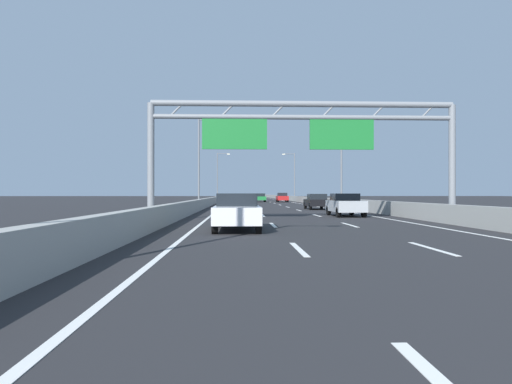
{
  "coord_description": "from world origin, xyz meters",
  "views": [
    {
      "loc": [
        -3.39,
        0.58,
        1.5
      ],
      "look_at": [
        -1.15,
        59.99,
        1.65
      ],
      "focal_mm": 31.56,
      "sensor_mm": 36.0,
      "label": 1
    }
  ],
  "objects": [
    {
      "name": "lane_dash_right_1",
      "position": [
        1.8,
        12.5,
        0.01
      ],
      "size": [
        0.16,
        3.0,
        0.01
      ],
      "primitive_type": "cube",
      "color": "white",
      "rests_on": "ground_plane"
    },
    {
      "name": "silver_car",
      "position": [
        3.51,
        29.54,
        0.76
      ],
      "size": [
        1.8,
        4.17,
        1.47
      ],
      "color": "#A8ADB2",
      "rests_on": "ground_plane"
    },
    {
      "name": "lane_dash_left_11",
      "position": [
        -1.8,
        102.5,
        0.01
      ],
      "size": [
        0.16,
        3.0,
        0.01
      ],
      "primitive_type": "cube",
      "color": "white",
      "rests_on": "ground_plane"
    },
    {
      "name": "lane_dash_left_13",
      "position": [
        -1.8,
        120.5,
        0.01
      ],
      "size": [
        0.16,
        3.0,
        0.01
      ],
      "primitive_type": "cube",
      "color": "white",
      "rests_on": "ground_plane"
    },
    {
      "name": "lane_dash_left_8",
      "position": [
        -1.8,
        75.5,
        0.01
      ],
      "size": [
        0.16,
        3.0,
        0.01
      ],
      "primitive_type": "cube",
      "color": "white",
      "rests_on": "ground_plane"
    },
    {
      "name": "streetlamp_right_far",
      "position": [
        7.47,
        89.97,
        5.4
      ],
      "size": [
        2.58,
        0.28,
        9.5
      ],
      "color": "slate",
      "rests_on": "ground_plane"
    },
    {
      "name": "red_car",
      "position": [
        3.83,
        75.54,
        0.78
      ],
      "size": [
        1.79,
        4.21,
        1.55
      ],
      "color": "red",
      "rests_on": "ground_plane"
    },
    {
      "name": "lane_dash_left_6",
      "position": [
        -1.8,
        57.5,
        0.01
      ],
      "size": [
        0.16,
        3.0,
        0.01
      ],
      "primitive_type": "cube",
      "color": "white",
      "rests_on": "ground_plane"
    },
    {
      "name": "lane_dash_left_1",
      "position": [
        -1.8,
        12.5,
        0.01
      ],
      "size": [
        0.16,
        3.0,
        0.01
      ],
      "primitive_type": "cube",
      "color": "white",
      "rests_on": "ground_plane"
    },
    {
      "name": "lane_dash_right_10",
      "position": [
        1.8,
        93.5,
        0.01
      ],
      "size": [
        0.16,
        3.0,
        0.01
      ],
      "primitive_type": "cube",
      "color": "white",
      "rests_on": "ground_plane"
    },
    {
      "name": "sign_gantry",
      "position": [
        -0.18,
        24.13,
        4.82
      ],
      "size": [
        16.32,
        0.36,
        6.36
      ],
      "color": "gray",
      "rests_on": "ground_plane"
    },
    {
      "name": "lane_dash_right_6",
      "position": [
        1.8,
        57.5,
        0.01
      ],
      "size": [
        0.16,
        3.0,
        0.01
      ],
      "primitive_type": "cube",
      "color": "white",
      "rests_on": "ground_plane"
    },
    {
      "name": "lane_dash_right_14",
      "position": [
        1.8,
        129.5,
        0.01
      ],
      "size": [
        0.16,
        3.0,
        0.01
      ],
      "primitive_type": "cube",
      "color": "white",
      "rests_on": "ground_plane"
    },
    {
      "name": "ground_plane",
      "position": [
        0.0,
        100.0,
        0.0
      ],
      "size": [
        260.0,
        260.0,
        0.0
      ],
      "primitive_type": "plane",
      "color": "#262628"
    },
    {
      "name": "lane_dash_right_9",
      "position": [
        1.8,
        84.5,
        0.01
      ],
      "size": [
        0.16,
        3.0,
        0.01
      ],
      "primitive_type": "cube",
      "color": "white",
      "rests_on": "ground_plane"
    },
    {
      "name": "lane_dash_right_17",
      "position": [
        1.8,
        156.5,
        0.01
      ],
      "size": [
        0.16,
        3.0,
        0.01
      ],
      "primitive_type": "cube",
      "color": "white",
      "rests_on": "ground_plane"
    },
    {
      "name": "lane_dash_right_16",
      "position": [
        1.8,
        147.5,
        0.01
      ],
      "size": [
        0.16,
        3.0,
        0.01
      ],
      "primitive_type": "cube",
      "color": "white",
      "rests_on": "ground_plane"
    },
    {
      "name": "lane_dash_right_15",
      "position": [
        1.8,
        138.5,
        0.01
      ],
      "size": [
        0.16,
        3.0,
        0.01
      ],
      "primitive_type": "cube",
      "color": "white",
      "rests_on": "ground_plane"
    },
    {
      "name": "edge_line_right",
      "position": [
        5.25,
        88.0,
        0.01
      ],
      "size": [
        0.16,
        176.0,
        0.01
      ],
      "primitive_type": "cube",
      "color": "white",
      "rests_on": "ground_plane"
    },
    {
      "name": "lane_dash_left_2",
      "position": [
        -1.8,
        21.5,
        0.01
      ],
      "size": [
        0.16,
        3.0,
        0.01
      ],
      "primitive_type": "cube",
      "color": "white",
      "rests_on": "ground_plane"
    },
    {
      "name": "lane_dash_right_5",
      "position": [
        1.8,
        48.5,
        0.01
      ],
      "size": [
        0.16,
        3.0,
        0.01
      ],
      "primitive_type": "cube",
      "color": "white",
      "rests_on": "ground_plane"
    },
    {
      "name": "lane_dash_left_17",
      "position": [
        -1.8,
        156.5,
        0.01
      ],
      "size": [
        0.16,
        3.0,
        0.01
      ],
      "primitive_type": "cube",
      "color": "white",
      "rests_on": "ground_plane"
    },
    {
      "name": "orange_car",
      "position": [
        -3.77,
        71.46,
        0.74
      ],
      "size": [
        1.72,
        4.59,
        1.45
      ],
      "color": "orange",
      "rests_on": "ground_plane"
    },
    {
      "name": "streetlamp_left_far",
      "position": [
        -7.47,
        89.97,
        5.4
      ],
      "size": [
        2.58,
        0.28,
        9.5
      ],
      "color": "slate",
      "rests_on": "ground_plane"
    },
    {
      "name": "lane_dash_right_12",
      "position": [
        1.8,
        111.5,
        0.01
      ],
      "size": [
        0.16,
        3.0,
        0.01
      ],
      "primitive_type": "cube",
      "color": "white",
      "rests_on": "ground_plane"
    },
    {
      "name": "lane_dash_left_10",
      "position": [
        -1.8,
        93.5,
        0.01
      ],
      "size": [
        0.16,
        3.0,
        0.01
      ],
      "primitive_type": "cube",
      "color": "white",
      "rests_on": "ground_plane"
    },
    {
      "name": "lane_dash_right_4",
      "position": [
        1.8,
        39.5,
        0.01
      ],
      "size": [
        0.16,
        3.0,
        0.01
      ],
      "primitive_type": "cube",
      "color": "white",
      "rests_on": "ground_plane"
    },
    {
      "name": "barrier_right",
      "position": [
        6.9,
        110.0,
        0.47
      ],
      "size": [
        0.45,
        220.0,
        0.95
      ],
      "color": "#9E9E99",
      "rests_on": "ground_plane"
    },
    {
      "name": "lane_dash_right_7",
      "position": [
        1.8,
        66.5,
        0.01
      ],
      "size": [
        0.16,
        3.0,
        0.01
      ],
      "primitive_type": "cube",
      "color": "white",
      "rests_on": "ground_plane"
    },
    {
      "name": "lane_dash_left_5",
      "position": [
        -1.8,
        48.5,
        0.01
      ],
      "size": [
        0.16,
        3.0,
        0.01
      ],
      "primitive_type": "cube",
      "color": "white",
      "rests_on": "ground_plane"
    },
    {
      "name": "streetlamp_left_mid",
      "position": [
        -7.47,
        48.86,
        5.4
      ],
      "size": [
        2.58,
        0.28,
        9.5
      ],
      "color": "slate",
      "rests_on": "ground_plane"
    },
    {
      "name": "lane_dash_left_16",
      "position": [
        -1.8,
        147.5,
        0.01
      ],
      "size": [
        0.16,
        3.0,
        0.01
      ],
      "primitive_type": "cube",
      "color": "white",
      "rests_on": "ground_plane"
    },
    {
      "name": "streetlamp_right_mid",
      "position": [
        7.47,
        48.86,
        5.4
      ],
      "size": [
        2.58,
        0.28,
        9.5
      ],
      "color": "slate",
      "rests_on": "ground_plane"
    },
    {
      "name": "lane_dash_left_4",
      "position": [
        -1.8,
        39.5,
        0.01
      ],
      "size": [
        0.16,
        3.0,
        0.01
      ],
      "primitive_type": "cube",
      "color": "white",
      "rests_on": "ground_plane"
    },
    {
      "name": "lane_dash_left_7",
      "position": [
        -1.8,
        66.5,
        0.01
      ],
      "size": [
        0.16,
        3.0,
        0.01
      ],
      "primitive_type": "cube",
      "color": "white",
      "rests_on": "ground_plane"
    },
    {
      "name": "lane_dash_right_11",
      "position": [
        1.8,
        102.5,
        0.01
      ],
      "size": [
        0.16,
        3.0,
        0.01
      ],
      "primitive_type": "cube",
      "color": "white",
      "rests_on": "ground_plane"
    },
    {
      "name": "lane_dash_left_12",
      "position": [
        -1.8,
        111.5,
        0.01
      ],
      "size": [
        0.16,
        3.0,
        0.01
      ],
      "primitive_type": "cube",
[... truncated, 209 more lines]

